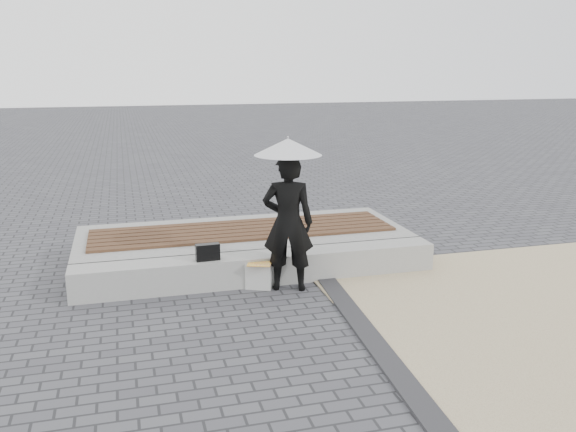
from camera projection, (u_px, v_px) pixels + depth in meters
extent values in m
plane|color=#47484C|center=(292.00, 329.00, 6.88)|extent=(80.00, 80.00, 0.00)
cube|color=#C3B48A|center=(562.00, 315.00, 7.23)|extent=(5.00, 5.00, 0.02)
cube|color=#2C2C2F|center=(371.00, 338.00, 6.60)|extent=(0.61, 5.20, 0.04)
cube|color=#9D9D98|center=(261.00, 268.00, 8.33)|extent=(5.00, 0.45, 0.40)
cube|color=#9D9C97|center=(243.00, 244.00, 9.45)|extent=(5.00, 2.00, 0.40)
imported|color=black|center=(288.00, 223.00, 7.89)|extent=(0.76, 0.61, 1.82)
cylinder|color=#BABABF|center=(288.00, 189.00, 7.78)|extent=(0.02, 0.02, 0.86)
cone|color=silver|center=(288.00, 147.00, 7.65)|extent=(0.86, 0.86, 0.21)
sphere|color=#BABABF|center=(288.00, 137.00, 7.62)|extent=(0.03, 0.03, 0.03)
cube|color=black|center=(208.00, 252.00, 7.99)|extent=(0.32, 0.13, 0.22)
cube|color=beige|center=(259.00, 276.00, 8.08)|extent=(0.37, 0.27, 0.36)
cube|color=#CF453D|center=(259.00, 264.00, 7.99)|extent=(0.37, 0.32, 0.01)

